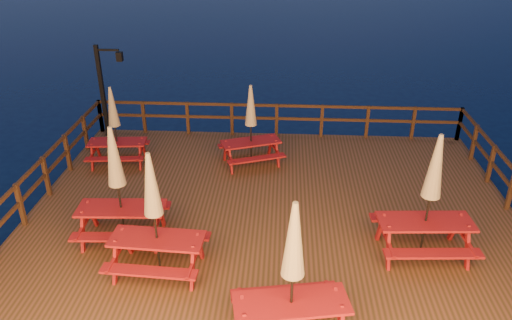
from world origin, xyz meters
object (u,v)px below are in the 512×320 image
(picnic_table_1, at_px, (115,125))
(lamp_post, at_px, (106,83))
(picnic_table_0, at_px, (293,273))
(picnic_table_2, at_px, (118,183))

(picnic_table_1, bearing_deg, lamp_post, 107.51)
(picnic_table_0, distance_m, picnic_table_1, 8.14)
(lamp_post, distance_m, picnic_table_2, 6.03)
(picnic_table_0, distance_m, picnic_table_2, 4.65)
(lamp_post, xyz_separation_m, picnic_table_0, (5.82, -8.40, -0.35))
(picnic_table_1, distance_m, picnic_table_2, 3.88)
(picnic_table_0, bearing_deg, picnic_table_2, 133.25)
(lamp_post, height_order, picnic_table_2, lamp_post)
(picnic_table_2, bearing_deg, lamp_post, 107.32)
(lamp_post, relative_size, picnic_table_2, 1.09)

